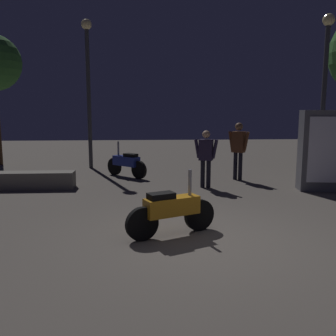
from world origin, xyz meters
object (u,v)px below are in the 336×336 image
(motorcycle_orange_foreground, at_px, (172,210))
(person_rider_beside, at_px, (238,146))
(person_bystander_far, at_px, (206,154))
(streetlamp_near, at_px, (325,75))
(streetlamp_far, at_px, (88,76))
(motorcycle_blue_parked_left, at_px, (126,163))
(kiosk_billboard, at_px, (331,151))

(motorcycle_orange_foreground, bearing_deg, person_rider_beside, 39.72)
(person_rider_beside, xyz_separation_m, person_bystander_far, (-1.16, -1.05, -0.12))
(streetlamp_near, distance_m, streetlamp_far, 7.81)
(motorcycle_orange_foreground, distance_m, person_bystander_far, 4.01)
(motorcycle_orange_foreground, relative_size, motorcycle_blue_parked_left, 1.21)
(streetlamp_far, bearing_deg, person_bystander_far, -45.55)
(person_bystander_far, xyz_separation_m, streetlamp_far, (-3.61, 3.68, 2.36))
(person_rider_beside, bearing_deg, motorcycle_blue_parked_left, 114.75)
(streetlamp_far, bearing_deg, streetlamp_near, -17.36)
(streetlamp_near, height_order, streetlamp_far, streetlamp_far)
(motorcycle_blue_parked_left, distance_m, person_rider_beside, 3.51)
(kiosk_billboard, bearing_deg, streetlamp_near, -101.09)
(motorcycle_blue_parked_left, relative_size, streetlamp_far, 0.25)
(person_rider_beside, bearing_deg, motorcycle_orange_foreground, -169.56)
(person_bystander_far, distance_m, streetlamp_far, 5.67)
(person_rider_beside, height_order, streetlamp_far, streetlamp_far)
(person_rider_beside, xyz_separation_m, kiosk_billboard, (2.05, -1.60, 0.02))
(streetlamp_near, relative_size, streetlamp_far, 0.95)
(motorcycle_orange_foreground, relative_size, kiosk_billboard, 0.74)
(motorcycle_orange_foreground, xyz_separation_m, streetlamp_near, (5.06, 5.14, 2.70))
(person_rider_beside, xyz_separation_m, streetlamp_far, (-4.77, 2.63, 2.25))
(kiosk_billboard, bearing_deg, person_bystander_far, -2.18)
(person_rider_beside, distance_m, streetlamp_far, 5.89)
(motorcycle_orange_foreground, xyz_separation_m, motorcycle_blue_parked_left, (-1.02, 5.55, 0.00))
(motorcycle_blue_parked_left, relative_size, person_rider_beside, 0.74)
(streetlamp_far, distance_m, kiosk_billboard, 8.33)
(motorcycle_blue_parked_left, distance_m, person_bystander_far, 2.88)
(motorcycle_orange_foreground, relative_size, person_bystander_far, 1.00)
(streetlamp_far, bearing_deg, kiosk_billboard, -31.78)
(person_bystander_far, bearing_deg, motorcycle_blue_parked_left, 72.47)
(person_bystander_far, bearing_deg, streetlamp_far, 65.23)
(motorcycle_blue_parked_left, distance_m, streetlamp_near, 6.66)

